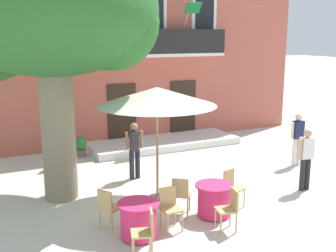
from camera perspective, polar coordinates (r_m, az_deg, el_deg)
ground_plane at (r=12.05m, az=6.29°, el=-7.39°), size 120.00×120.00×0.00m
building_facade at (r=17.77m, az=-4.75°, el=11.28°), size 13.00×5.09×7.50m
entrance_step_platform at (r=15.55m, az=-0.57°, el=-2.32°), size 5.59×1.94×0.25m
plane_tree at (r=10.37m, az=-16.20°, el=14.15°), size 5.25×4.61×6.16m
cafe_table_near_tree at (r=9.63m, az=6.33°, el=-10.07°), size 0.86×0.86×0.76m
cafe_chair_near_tree_0 at (r=9.58m, az=1.78°, el=-9.23°), size 0.56×0.56×0.91m
cafe_chair_near_tree_1 at (r=8.95m, az=8.45°, el=-10.95°), size 0.48×0.48×0.91m
cafe_chair_near_tree_2 at (r=10.16m, az=8.80°, el=-8.08°), size 0.50×0.50×0.91m
cafe_table_middle at (r=8.63m, az=-4.07°, el=-12.75°), size 0.86×0.86×0.76m
cafe_chair_middle_0 at (r=8.93m, az=0.24°, el=-10.88°), size 0.41×0.41×0.91m
cafe_chair_middle_1 at (r=8.98m, az=-8.20°, el=-10.88°), size 0.55×0.55×0.91m
cafe_chair_middle_2 at (r=7.91m, az=-3.07°, el=-14.10°), size 0.50×0.50×0.91m
cafe_umbrella at (r=9.96m, az=-1.52°, el=4.02°), size 2.90×2.90×2.85m
ground_planter_left at (r=14.42m, az=-11.88°, el=-2.66°), size 0.38×0.38×0.71m
pedestrian_near_entrance at (r=13.66m, az=17.40°, el=-1.37°), size 0.53×0.23×1.68m
pedestrian_mid_plaza at (r=11.88m, az=-4.65°, el=-2.95°), size 0.53×0.38×1.65m
pedestrian_by_tree at (r=11.54m, az=18.49°, el=-3.92°), size 0.53×0.27×1.67m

